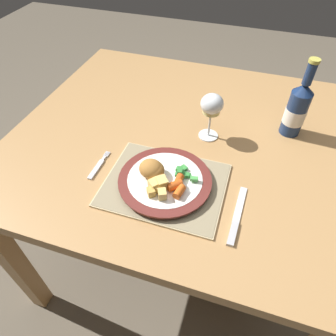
{
  "coord_description": "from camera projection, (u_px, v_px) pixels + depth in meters",
  "views": [
    {
      "loc": [
        0.18,
        -0.75,
        1.37
      ],
      "look_at": [
        0.01,
        -0.21,
        0.78
      ],
      "focal_mm": 32.0,
      "sensor_mm": 36.0,
      "label": 1
    }
  ],
  "objects": [
    {
      "name": "table_knife",
      "position": [
        236.0,
        220.0,
        0.75
      ],
      "size": [
        0.02,
        0.19,
        0.01
      ],
      "color": "silver",
      "rests_on": "dining_table"
    },
    {
      "name": "wine_glass",
      "position": [
        212.0,
        106.0,
        0.9
      ],
      "size": [
        0.07,
        0.07,
        0.15
      ],
      "color": "silver",
      "rests_on": "dining_table"
    },
    {
      "name": "glazed_carrots",
      "position": [
        177.0,
        186.0,
        0.78
      ],
      "size": [
        0.05,
        0.08,
        0.02
      ],
      "color": "#CC5119",
      "rests_on": "dinner_plate"
    },
    {
      "name": "roast_potatoes",
      "position": [
        159.0,
        187.0,
        0.78
      ],
      "size": [
        0.06,
        0.07,
        0.03
      ],
      "color": "#E5BC66",
      "rests_on": "dinner_plate"
    },
    {
      "name": "fork",
      "position": [
        98.0,
        167.0,
        0.88
      ],
      "size": [
        0.02,
        0.12,
        0.01
      ],
      "color": "silver",
      "rests_on": "dining_table"
    },
    {
      "name": "breaded_croquettes",
      "position": [
        152.0,
        169.0,
        0.81
      ],
      "size": [
        0.09,
        0.09,
        0.05
      ],
      "color": "#A87033",
      "rests_on": "dinner_plate"
    },
    {
      "name": "bottle",
      "position": [
        297.0,
        109.0,
        0.93
      ],
      "size": [
        0.07,
        0.07,
        0.25
      ],
      "color": "navy",
      "rests_on": "dining_table"
    },
    {
      "name": "ground_plane",
      "position": [
        179.0,
        247.0,
        1.52
      ],
      "size": [
        6.0,
        6.0,
        0.0
      ],
      "primitive_type": "plane",
      "color": "brown"
    },
    {
      "name": "dining_table",
      "position": [
        184.0,
        154.0,
        1.06
      ],
      "size": [
        1.12,
        0.99,
        0.74
      ],
      "color": "#AD7F4C",
      "rests_on": "ground"
    },
    {
      "name": "green_beans_pile",
      "position": [
        184.0,
        173.0,
        0.82
      ],
      "size": [
        0.07,
        0.05,
        0.02
      ],
      "color": "#4CA84C",
      "rests_on": "dinner_plate"
    },
    {
      "name": "dinner_plate",
      "position": [
        165.0,
        181.0,
        0.82
      ],
      "size": [
        0.26,
        0.26,
        0.02
      ],
      "color": "white",
      "rests_on": "placemat"
    },
    {
      "name": "placemat",
      "position": [
        165.0,
        185.0,
        0.83
      ],
      "size": [
        0.33,
        0.26,
        0.01
      ],
      "color": "#CCB789",
      "rests_on": "dining_table"
    }
  ]
}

